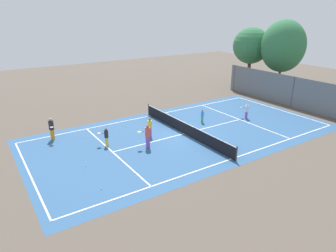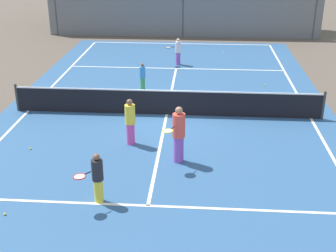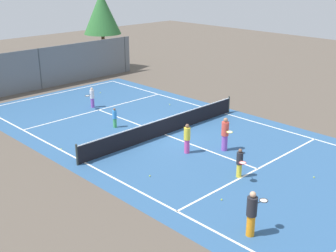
% 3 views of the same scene
% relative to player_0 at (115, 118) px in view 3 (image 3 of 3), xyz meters
% --- Properties ---
extents(ground_plane, '(80.00, 80.00, 0.00)m').
position_rel_player_0_xyz_m(ground_plane, '(1.30, -2.95, -0.62)').
color(ground_plane, brown).
extents(court_surface, '(13.00, 25.00, 0.01)m').
position_rel_player_0_xyz_m(court_surface, '(1.30, -2.95, -0.62)').
color(court_surface, '#2D5684').
rests_on(court_surface, ground_plane).
extents(tennis_net, '(11.90, 0.10, 1.10)m').
position_rel_player_0_xyz_m(tennis_net, '(1.30, -2.95, -0.11)').
color(tennis_net, '#333833').
rests_on(tennis_net, ground_plane).
extents(perimeter_fence, '(18.00, 0.12, 3.20)m').
position_rel_player_0_xyz_m(perimeter_fence, '(1.30, 11.05, 0.98)').
color(perimeter_fence, slate).
rests_on(perimeter_fence, ground_plane).
extents(tree_1, '(3.39, 3.39, 7.05)m').
position_rel_player_0_xyz_m(tree_1, '(9.18, 13.41, 4.52)').
color(tree_1, brown).
rests_on(tree_1, ground_plane).
extents(player_0, '(0.26, 0.26, 1.21)m').
position_rel_player_0_xyz_m(player_0, '(0.00, 0.00, 0.00)').
color(player_0, '#3FA559').
rests_on(player_0, ground_plane).
extents(player_1, '(0.34, 0.34, 1.59)m').
position_rel_player_0_xyz_m(player_1, '(0.30, -5.65, 0.19)').
color(player_1, '#D14799').
rests_on(player_1, ground_plane).
extents(player_2, '(0.88, 0.56, 1.40)m').
position_rel_player_0_xyz_m(player_2, '(1.34, 4.22, 0.11)').
color(player_2, purple).
rests_on(player_2, ground_plane).
extents(player_3, '(0.72, 0.93, 1.81)m').
position_rel_player_0_xyz_m(player_3, '(1.96, -6.80, 0.31)').
color(player_3, purple).
rests_on(player_3, ground_plane).
extents(player_4, '(0.96, 0.46, 1.77)m').
position_rel_player_0_xyz_m(player_4, '(-3.46, -12.33, 0.29)').
color(player_4, orange).
rests_on(player_4, ground_plane).
extents(player_5, '(0.74, 0.80, 1.41)m').
position_rel_player_0_xyz_m(player_5, '(-0.02, -9.23, 0.11)').
color(player_5, yellow).
rests_on(player_5, ground_plane).
extents(tennis_ball_0, '(0.07, 0.07, 0.07)m').
position_rel_player_0_xyz_m(tennis_ball_0, '(3.87, 6.80, -0.59)').
color(tennis_ball_0, '#CCE533').
rests_on(tennis_ball_0, ground_plane).
extents(tennis_ball_1, '(0.07, 0.07, 0.07)m').
position_rel_player_0_xyz_m(tennis_ball_1, '(2.38, -11.70, -0.59)').
color(tennis_ball_1, '#CCE533').
rests_on(tennis_ball_1, ground_plane).
extents(tennis_ball_2, '(0.07, 0.07, 0.07)m').
position_rel_player_0_xyz_m(tennis_ball_2, '(-2.24, -10.03, -0.59)').
color(tennis_ball_2, '#CCE533').
rests_on(tennis_ball_2, ground_plane).
extents(tennis_ball_3, '(0.07, 0.07, 0.07)m').
position_rel_player_0_xyz_m(tennis_ball_3, '(-4.14, -0.69, -0.59)').
color(tennis_ball_3, '#CCE533').
rests_on(tennis_ball_3, ground_plane).
extents(tennis_ball_4, '(0.07, 0.07, 0.07)m').
position_rel_player_0_xyz_m(tennis_ball_4, '(-2.90, -6.32, -0.59)').
color(tennis_ball_4, '#CCE533').
rests_on(tennis_ball_4, ground_plane).
extents(tennis_ball_6, '(0.07, 0.07, 0.07)m').
position_rel_player_0_xyz_m(tennis_ball_6, '(5.51, 0.91, -0.59)').
color(tennis_ball_6, '#CCE533').
rests_on(tennis_ball_6, ground_plane).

